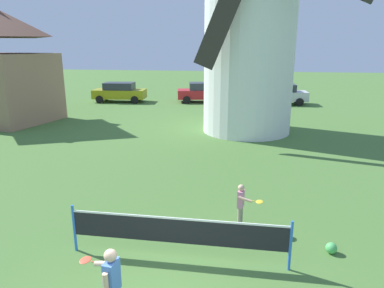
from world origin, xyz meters
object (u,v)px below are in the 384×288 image
player_far (242,202)px  parked_car_silver (279,94)px  windmill (251,12)px  tennis_net (177,231)px  stray_ball (331,248)px  parked_car_red (205,92)px  player_near (111,283)px  parked_car_mustard (120,92)px

player_far → parked_car_silver: bearing=82.9°
windmill → tennis_net: (-1.33, -12.19, -5.36)m
stray_ball → parked_car_red: 21.90m
tennis_net → stray_ball: (3.32, 0.76, -0.56)m
tennis_net → player_near: size_ratio=3.39×
windmill → parked_car_mustard: windmill is taller
tennis_net → player_far: bearing=53.2°
stray_ball → parked_car_mustard: size_ratio=0.06×
player_far → parked_car_red: (-3.41, 20.22, 0.18)m
tennis_net → parked_car_silver: 22.13m
windmill → parked_car_mustard: 14.48m
player_far → parked_car_mustard: 21.77m
windmill → tennis_net: windmill is taller
stray_ball → parked_car_red: parked_car_red is taller
parked_car_red → parked_car_silver: (5.89, -0.17, -0.00)m
player_near → parked_car_red: 23.96m
parked_car_red → tennis_net: bearing=-84.5°
player_near → parked_car_silver: size_ratio=0.32×
player_near → player_far: bearing=61.5°
parked_car_mustard → tennis_net: bearing=-66.9°
stray_ball → parked_car_silver: bearing=88.7°
player_far → stray_ball: 2.29m
tennis_net → stray_ball: 3.45m
player_near → stray_ball: 4.88m
stray_ball → parked_car_mustard: parked_car_mustard is taller
player_far → parked_car_silver: 20.21m
tennis_net → parked_car_red: parked_car_red is taller
player_near → parked_car_mustard: (-8.24, 22.91, 0.02)m
windmill → stray_ball: size_ratio=54.28×
parked_car_silver → parked_car_red: bearing=178.4°
windmill → player_near: (-2.03, -14.14, -5.26)m
windmill → parked_car_red: bearing=109.3°
stray_ball → parked_car_silver: parked_car_silver is taller
player_far → parked_car_silver: size_ratio=0.25×
parked_car_mustard → parked_car_red: bearing=8.4°
player_near → stray_ball: player_near is taller
player_far → parked_car_silver: (2.48, 20.06, 0.18)m
tennis_net → parked_car_silver: size_ratio=1.08×
stray_ball → player_near: bearing=-146.0°
windmill → player_near: 15.22m
parked_car_red → parked_car_silver: bearing=-1.6°
player_near → parked_car_silver: 24.17m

